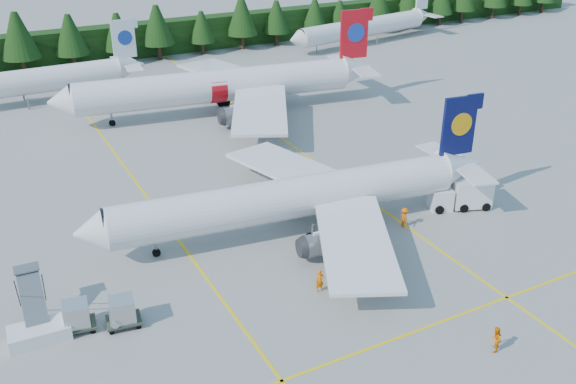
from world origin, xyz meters
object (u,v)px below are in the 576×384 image
airliner_navy (282,201)px  airstairs (38,327)px  airliner_red (211,87)px  service_truck (460,194)px

airliner_navy → airstairs: (-22.37, -5.26, -2.53)m
airliner_red → service_truck: bearing=-65.0°
service_truck → airstairs: bearing=-157.7°
airliner_navy → airliner_red: bearing=86.2°
airliner_red → service_truck: (11.48, -37.77, -2.47)m
service_truck → airliner_navy: bearing=-171.5°
airliner_navy → airstairs: 23.12m
airstairs → airliner_navy: bearing=15.5°
airstairs → service_truck: 40.48m
airliner_navy → airstairs: airliner_navy is taller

